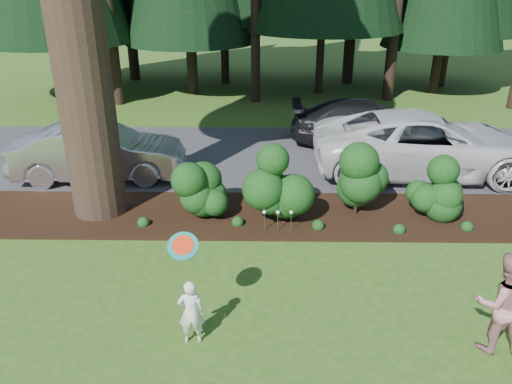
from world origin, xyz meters
TOP-DOWN VIEW (x-y plane):
  - ground at (0.00, 0.00)m, footprint 80.00×80.00m
  - mulch_bed at (0.00, 3.25)m, footprint 16.00×2.50m
  - driveway at (0.00, 7.50)m, footprint 22.00×6.00m
  - shrub_row at (0.77, 3.14)m, footprint 6.53×1.60m
  - lily_cluster at (-0.30, 2.40)m, footprint 0.69×0.09m
  - car_silver_wagon at (-5.21, 5.51)m, footprint 4.78×1.95m
  - car_white_suv at (3.98, 6.05)m, footprint 6.40×3.06m
  - car_dark_suv at (2.79, 8.72)m, footprint 4.98×2.06m
  - child at (-1.75, -1.21)m, footprint 0.44×0.31m
  - adult at (2.98, -1.28)m, footprint 0.83×0.65m
  - frisbee at (-1.84, -1.01)m, footprint 0.49×0.41m

SIDE VIEW (x-z plane):
  - ground at x=0.00m, z-range 0.00..0.00m
  - driveway at x=0.00m, z-range 0.00..0.03m
  - mulch_bed at x=0.00m, z-range 0.00..0.05m
  - lily_cluster at x=-0.30m, z-range 0.21..0.78m
  - child at x=-1.75m, z-range 0.00..1.13m
  - car_dark_suv at x=2.79m, z-range 0.03..1.47m
  - car_silver_wagon at x=-5.21m, z-range 0.03..1.57m
  - shrub_row at x=0.77m, z-range 0.00..1.61m
  - adult at x=2.98m, z-range 0.00..1.70m
  - car_white_suv at x=3.98m, z-range 0.03..1.79m
  - frisbee at x=-1.84m, z-range 1.49..1.80m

